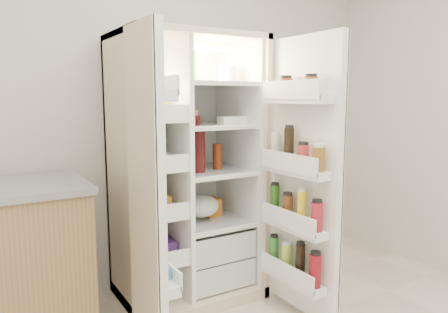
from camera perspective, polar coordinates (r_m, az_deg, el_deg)
wall_back at (r=3.21m, az=-9.52°, el=7.13°), size 4.00×0.02×2.70m
refrigerator at (r=3.00m, az=-5.17°, el=-4.52°), size 0.92×0.70×1.80m
freezer_door at (r=2.23m, az=-10.29°, el=-5.12°), size 0.15×0.40×1.72m
fridge_door at (r=2.66m, az=10.58°, el=-3.35°), size 0.17×0.58×1.72m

